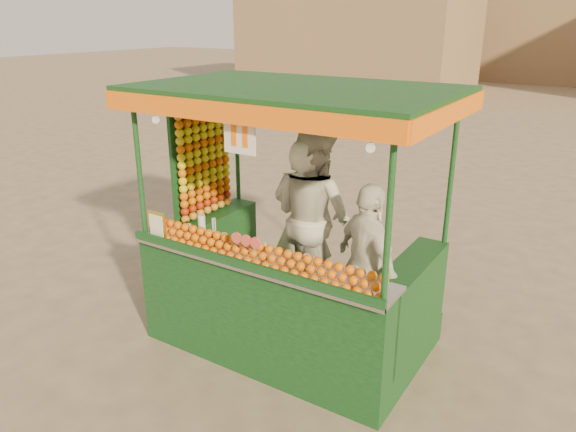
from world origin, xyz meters
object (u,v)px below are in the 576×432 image
Objects in this scene: juice_cart at (281,268)px; vendor_middle at (313,217)px; vendor_right at (367,264)px; vendor_left at (303,223)px.

juice_cart is 1.52× the size of vendor_middle.
juice_cart reaches higher than vendor_middle.
vendor_right is at bearing 7.55° from juice_cart.
vendor_right is at bearing 174.25° from vendor_middle.
juice_cart is 0.54m from vendor_left.
vendor_right is (0.90, 0.12, 0.22)m from juice_cart.
vendor_middle reaches higher than vendor_right.
vendor_middle is (0.08, 0.50, 0.42)m from juice_cart.
vendor_right is (0.81, -0.38, -0.19)m from vendor_middle.
vendor_middle is (0.07, 0.09, 0.06)m from vendor_left.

